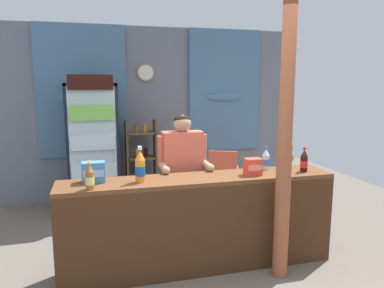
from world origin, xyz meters
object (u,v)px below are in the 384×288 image
object	(u,v)px
stall_counter	(202,217)
shopkeeper	(183,165)
bottle_shelf_rack	(142,160)
soda_bottle_water	(266,160)
plastic_lawn_chair	(223,173)
drink_fridge	(93,139)
timber_post	(285,150)
soda_bottle_orange_soda	(140,167)
snack_box_crackers	(253,167)
snack_box_biscuit	(93,172)
soda_bottle_iced_tea	(90,178)
soda_bottle_cola	(304,161)

from	to	relation	value
stall_counter	shopkeeper	bearing A→B (deg)	96.05
stall_counter	shopkeeper	world-z (taller)	shopkeeper
bottle_shelf_rack	soda_bottle_water	size ratio (longest dim) A/B	5.15
soda_bottle_water	plastic_lawn_chair	bearing A→B (deg)	86.19
drink_fridge	timber_post	bearing A→B (deg)	-53.86
drink_fridge	plastic_lawn_chair	bearing A→B (deg)	-6.66
drink_fridge	soda_bottle_water	distance (m)	2.55
soda_bottle_orange_soda	plastic_lawn_chair	bearing A→B (deg)	50.50
timber_post	soda_bottle_water	xyz separation A→B (m)	(0.07, 0.51, -0.20)
timber_post	plastic_lawn_chair	size ratio (longest dim) A/B	3.00
snack_box_crackers	soda_bottle_orange_soda	bearing A→B (deg)	179.08
stall_counter	soda_bottle_orange_soda	bearing A→B (deg)	173.46
plastic_lawn_chair	soda_bottle_orange_soda	distance (m)	2.36
stall_counter	snack_box_crackers	size ratio (longest dim) A/B	16.23
timber_post	snack_box_crackers	size ratio (longest dim) A/B	15.47
bottle_shelf_rack	plastic_lawn_chair	size ratio (longest dim) A/B	1.49
plastic_lawn_chair	soda_bottle_orange_soda	world-z (taller)	soda_bottle_orange_soda
soda_bottle_orange_soda	snack_box_biscuit	xyz separation A→B (m)	(-0.42, 0.11, -0.05)
bottle_shelf_rack	plastic_lawn_chair	distance (m)	1.28
shopkeeper	snack_box_crackers	distance (m)	0.79
stall_counter	soda_bottle_water	xyz separation A→B (m)	(0.77, 0.23, 0.48)
bottle_shelf_rack	shopkeeper	bearing A→B (deg)	-82.29
timber_post	snack_box_biscuit	size ratio (longest dim) A/B	12.49
soda_bottle_iced_tea	soda_bottle_water	xyz separation A→B (m)	(1.80, 0.29, 0.00)
timber_post	bottle_shelf_rack	xyz separation A→B (m)	(-1.00, 2.59, -0.57)
drink_fridge	snack_box_crackers	size ratio (longest dim) A/B	11.71
snack_box_crackers	shopkeeper	bearing A→B (deg)	139.55
soda_bottle_orange_soda	soda_bottle_water	xyz separation A→B (m)	(1.35, 0.16, -0.04)
shopkeeper	soda_bottle_water	size ratio (longest dim) A/B	6.04
drink_fridge	bottle_shelf_rack	bearing A→B (deg)	19.74
soda_bottle_orange_soda	snack_box_biscuit	size ratio (longest dim) A/B	1.64
timber_post	soda_bottle_orange_soda	bearing A→B (deg)	164.87
stall_counter	soda_bottle_iced_tea	distance (m)	1.14
timber_post	soda_bottle_cola	world-z (taller)	timber_post
soda_bottle_orange_soda	soda_bottle_cola	bearing A→B (deg)	-0.98
soda_bottle_water	snack_box_biscuit	world-z (taller)	soda_bottle_water
bottle_shelf_rack	shopkeeper	distance (m)	1.79
stall_counter	timber_post	world-z (taller)	timber_post
snack_box_biscuit	soda_bottle_iced_tea	bearing A→B (deg)	-97.46
bottle_shelf_rack	snack_box_biscuit	distance (m)	2.27
timber_post	stall_counter	bearing A→B (deg)	158.23
timber_post	shopkeeper	xyz separation A→B (m)	(-0.76, 0.84, -0.28)
stall_counter	soda_bottle_cola	distance (m)	1.21
snack_box_crackers	snack_box_biscuit	bearing A→B (deg)	175.25
bottle_shelf_rack	soda_bottle_orange_soda	xyz separation A→B (m)	(-0.28, -2.24, 0.41)
soda_bottle_iced_tea	stall_counter	bearing A→B (deg)	3.45
soda_bottle_water	soda_bottle_cola	size ratio (longest dim) A/B	0.97
soda_bottle_iced_tea	soda_bottle_water	size ratio (longest dim) A/B	1.00
plastic_lawn_chair	snack_box_biscuit	distance (m)	2.56
stall_counter	snack_box_biscuit	world-z (taller)	snack_box_biscuit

